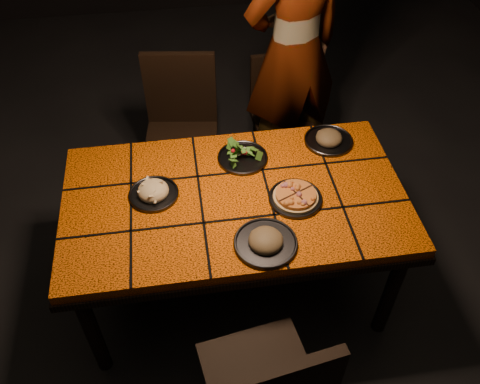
{
  "coord_description": "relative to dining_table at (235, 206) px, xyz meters",
  "views": [
    {
      "loc": [
        -0.22,
        -1.63,
        2.46
      ],
      "look_at": [
        0.02,
        -0.05,
        0.82
      ],
      "focal_mm": 38.0,
      "sensor_mm": 36.0,
      "label": 1
    }
  ],
  "objects": [
    {
      "name": "room_shell",
      "position": [
        0.0,
        0.0,
        0.83
      ],
      "size": [
        6.04,
        7.04,
        3.08
      ],
      "color": "black",
      "rests_on": "ground"
    },
    {
      "name": "dining_table",
      "position": [
        0.0,
        0.0,
        0.0
      ],
      "size": [
        1.62,
        0.92,
        0.75
      ],
      "color": "#EB5D07",
      "rests_on": "ground"
    },
    {
      "name": "chair_far_left",
      "position": [
        -0.21,
        0.86,
        -0.13
      ],
      "size": [
        0.49,
        0.49,
        0.95
      ],
      "rotation": [
        0.0,
        0.0,
        -0.14
      ],
      "color": "black",
      "rests_on": "ground"
    },
    {
      "name": "chair_far_right",
      "position": [
        0.45,
        1.01,
        -0.2
      ],
      "size": [
        0.4,
        0.4,
        0.82
      ],
      "rotation": [
        0.0,
        0.0,
        0.07
      ],
      "color": "black",
      "rests_on": "ground"
    },
    {
      "name": "diner",
      "position": [
        0.49,
        0.96,
        0.24
      ],
      "size": [
        0.77,
        0.64,
        1.81
      ],
      "primitive_type": "imported",
      "rotation": [
        0.0,
        0.0,
        3.49
      ],
      "color": "brown",
      "rests_on": "ground"
    },
    {
      "name": "plate_pizza",
      "position": [
        0.27,
        -0.07,
        0.1
      ],
      "size": [
        0.28,
        0.28,
        0.04
      ],
      "color": "#35353A",
      "rests_on": "dining_table"
    },
    {
      "name": "plate_pasta",
      "position": [
        -0.37,
        0.05,
        0.1
      ],
      "size": [
        0.23,
        0.23,
        0.08
      ],
      "color": "#35353A",
      "rests_on": "dining_table"
    },
    {
      "name": "plate_salad",
      "position": [
        0.08,
        0.24,
        0.1
      ],
      "size": [
        0.25,
        0.25,
        0.07
      ],
      "color": "#35353A",
      "rests_on": "dining_table"
    },
    {
      "name": "plate_mushroom_a",
      "position": [
        0.09,
        -0.31,
        0.1
      ],
      "size": [
        0.28,
        0.28,
        0.09
      ],
      "color": "#35353A",
      "rests_on": "dining_table"
    },
    {
      "name": "plate_mushroom_b",
      "position": [
        0.54,
        0.31,
        0.1
      ],
      "size": [
        0.25,
        0.25,
        0.08
      ],
      "color": "#35353A",
      "rests_on": "dining_table"
    }
  ]
}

